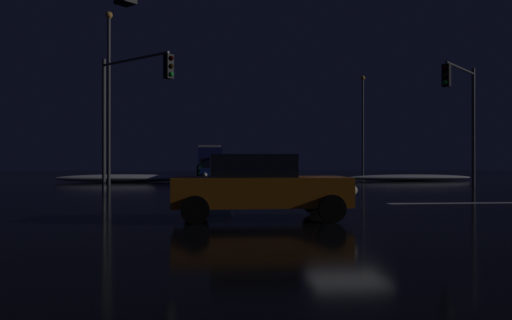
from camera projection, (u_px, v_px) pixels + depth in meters
The scene contains 15 objects.
ground at pixel (348, 206), 16.71m from camera, with size 120.00×120.00×0.10m, color black.
stop_line_north at pixel (297, 189), 25.84m from camera, with size 0.35×15.79×0.01m.
centre_line_ns at pixel (268, 180), 37.38m from camera, with size 22.00×0.15×0.01m.
snow_bank_left_curb at pixel (124, 178), 34.21m from camera, with size 9.06×1.50×0.52m.
snow_bank_right_curb at pixel (410, 178), 36.59m from camera, with size 9.07×1.50×0.45m.
sedan_blue at pixel (217, 172), 27.64m from camera, with size 2.02×4.33×1.57m.
sedan_white at pixel (218, 170), 34.27m from camera, with size 2.02×4.33×1.57m.
sedan_green at pixel (210, 169), 40.93m from camera, with size 2.02×4.33×1.57m.
sedan_red at pixel (214, 168), 47.07m from camera, with size 2.02×4.33×1.57m.
box_truck at pixel (210, 158), 54.89m from camera, with size 2.68×8.28×3.08m.
sedan_orange_crossing at pixel (258, 186), 12.45m from camera, with size 4.33×2.02×1.57m.
traffic_signal_nw at pixel (129, 96), 23.99m from camera, with size 3.70×3.70×6.43m.
traffic_signal_ne at pixel (463, 102), 25.84m from camera, with size 3.27×3.27×6.34m.
streetlamp_left_near at pixel (109, 86), 30.37m from camera, with size 0.44×0.44×10.27m.
streetlamp_right_far at pixel (363, 118), 48.38m from camera, with size 0.44×0.44×9.48m.
Camera 1 is at (-4.69, -16.32, 1.40)m, focal length 36.03 mm.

